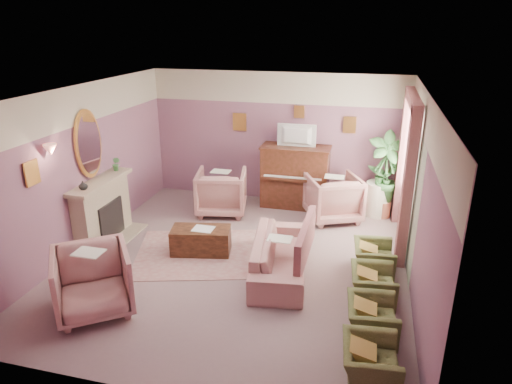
% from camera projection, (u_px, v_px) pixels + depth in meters
% --- Properties ---
extents(floor, '(5.50, 6.00, 0.01)m').
position_uv_depth(floor, '(237.00, 261.00, 7.64)').
color(floor, gray).
rests_on(floor, ground).
extents(ceiling, '(5.50, 6.00, 0.01)m').
position_uv_depth(ceiling, '(234.00, 92.00, 6.65)').
color(ceiling, white).
rests_on(ceiling, wall_back).
extents(wall_back, '(5.50, 0.02, 2.80)m').
position_uv_depth(wall_back, '(276.00, 138.00, 9.87)').
color(wall_back, '#6A4969').
rests_on(wall_back, floor).
extents(wall_front, '(5.50, 0.02, 2.80)m').
position_uv_depth(wall_front, '(147.00, 282.00, 4.42)').
color(wall_front, '#6A4969').
rests_on(wall_front, floor).
extents(wall_left, '(0.02, 6.00, 2.80)m').
position_uv_depth(wall_left, '(82.00, 169.00, 7.78)').
color(wall_left, '#6A4969').
rests_on(wall_left, floor).
extents(wall_right, '(0.02, 6.00, 2.80)m').
position_uv_depth(wall_right, '(420.00, 198.00, 6.51)').
color(wall_right, '#6A4969').
rests_on(wall_right, floor).
extents(picture_rail_band, '(5.50, 0.01, 0.65)m').
position_uv_depth(picture_rail_band, '(276.00, 88.00, 9.48)').
color(picture_rail_band, beige).
rests_on(picture_rail_band, wall_back).
extents(stripe_panel, '(0.01, 3.00, 2.15)m').
position_uv_depth(stripe_panel, '(411.00, 189.00, 7.80)').
color(stripe_panel, '#ABB89D').
rests_on(stripe_panel, wall_right).
extents(fireplace_surround, '(0.30, 1.40, 1.10)m').
position_uv_depth(fireplace_surround, '(102.00, 212.00, 8.23)').
color(fireplace_surround, tan).
rests_on(fireplace_surround, floor).
extents(fireplace_inset, '(0.18, 0.72, 0.68)m').
position_uv_depth(fireplace_inset, '(108.00, 220.00, 8.26)').
color(fireplace_inset, black).
rests_on(fireplace_inset, floor).
extents(fire_ember, '(0.06, 0.54, 0.10)m').
position_uv_depth(fire_ember, '(111.00, 229.00, 8.31)').
color(fire_ember, '#E34B00').
rests_on(fire_ember, floor).
extents(mantel_shelf, '(0.40, 1.55, 0.07)m').
position_uv_depth(mantel_shelf, '(100.00, 182.00, 8.02)').
color(mantel_shelf, tan).
rests_on(mantel_shelf, fireplace_surround).
extents(hearth, '(0.55, 1.50, 0.02)m').
position_uv_depth(hearth, '(116.00, 240.00, 8.37)').
color(hearth, tan).
rests_on(hearth, floor).
extents(mirror_frame, '(0.04, 0.72, 1.20)m').
position_uv_depth(mirror_frame, '(88.00, 144.00, 7.81)').
color(mirror_frame, gold).
rests_on(mirror_frame, wall_left).
extents(mirror_glass, '(0.01, 0.60, 1.06)m').
position_uv_depth(mirror_glass, '(89.00, 144.00, 7.81)').
color(mirror_glass, white).
rests_on(mirror_glass, wall_left).
extents(sconce_shade, '(0.20, 0.20, 0.16)m').
position_uv_depth(sconce_shade, '(50.00, 150.00, 6.78)').
color(sconce_shade, '#ED8770').
rests_on(sconce_shade, wall_left).
extents(piano, '(1.40, 0.60, 1.30)m').
position_uv_depth(piano, '(295.00, 177.00, 9.72)').
color(piano, '#472215').
rests_on(piano, floor).
extents(piano_keyshelf, '(1.30, 0.12, 0.06)m').
position_uv_depth(piano_keyshelf, '(292.00, 179.00, 9.38)').
color(piano_keyshelf, '#472215').
rests_on(piano_keyshelf, piano).
extents(piano_keys, '(1.20, 0.08, 0.02)m').
position_uv_depth(piano_keys, '(292.00, 178.00, 9.37)').
color(piano_keys, silver).
rests_on(piano_keys, piano).
extents(piano_top, '(1.45, 0.65, 0.04)m').
position_uv_depth(piano_top, '(296.00, 147.00, 9.49)').
color(piano_top, '#472215').
rests_on(piano_top, piano).
extents(television, '(0.80, 0.12, 0.48)m').
position_uv_depth(television, '(296.00, 134.00, 9.34)').
color(television, black).
rests_on(television, piano).
extents(print_back_left, '(0.30, 0.03, 0.38)m').
position_uv_depth(print_back_left, '(240.00, 122.00, 9.90)').
color(print_back_left, gold).
rests_on(print_back_left, wall_back).
extents(print_back_right, '(0.26, 0.03, 0.34)m').
position_uv_depth(print_back_right, '(350.00, 125.00, 9.34)').
color(print_back_right, gold).
rests_on(print_back_right, wall_back).
extents(print_back_mid, '(0.22, 0.03, 0.26)m').
position_uv_depth(print_back_mid, '(299.00, 112.00, 9.50)').
color(print_back_mid, gold).
rests_on(print_back_mid, wall_back).
extents(print_left_wall, '(0.03, 0.28, 0.36)m').
position_uv_depth(print_left_wall, '(32.00, 173.00, 6.57)').
color(print_left_wall, gold).
rests_on(print_left_wall, wall_left).
extents(window_blind, '(0.03, 1.40, 1.80)m').
position_uv_depth(window_blind, '(412.00, 150.00, 7.82)').
color(window_blind, silver).
rests_on(window_blind, wall_right).
extents(curtain_left, '(0.16, 0.34, 2.60)m').
position_uv_depth(curtain_left, '(408.00, 189.00, 7.14)').
color(curtain_left, '#8D4C51').
rests_on(curtain_left, floor).
extents(curtain_right, '(0.16, 0.34, 2.60)m').
position_uv_depth(curtain_right, '(402.00, 158.00, 8.81)').
color(curtain_right, '#8D4C51').
rests_on(curtain_right, floor).
extents(pelmet, '(0.16, 2.20, 0.16)m').
position_uv_depth(pelmet, '(413.00, 99.00, 7.53)').
color(pelmet, '#8D4C51').
rests_on(pelmet, wall_right).
extents(mantel_plant, '(0.16, 0.16, 0.28)m').
position_uv_depth(mantel_plant, '(116.00, 164.00, 8.46)').
color(mantel_plant, '#3E7D3E').
rests_on(mantel_plant, mantel_shelf).
extents(mantel_vase, '(0.16, 0.16, 0.16)m').
position_uv_depth(mantel_vase, '(83.00, 185.00, 7.52)').
color(mantel_vase, beige).
rests_on(mantel_vase, mantel_shelf).
extents(area_rug, '(2.90, 2.43, 0.01)m').
position_uv_depth(area_rug, '(210.00, 253.00, 7.91)').
color(area_rug, '#A67672').
rests_on(area_rug, floor).
extents(coffee_table, '(1.08, 0.69, 0.45)m').
position_uv_depth(coffee_table, '(201.00, 241.00, 7.86)').
color(coffee_table, '#432514').
rests_on(coffee_table, floor).
extents(table_paper, '(0.35, 0.28, 0.01)m').
position_uv_depth(table_paper, '(203.00, 229.00, 7.77)').
color(table_paper, white).
rests_on(table_paper, coffee_table).
extents(sofa, '(0.68, 2.05, 0.83)m').
position_uv_depth(sofa, '(280.00, 249.00, 7.18)').
color(sofa, tan).
rests_on(sofa, floor).
extents(sofa_throw, '(0.10, 1.56, 0.57)m').
position_uv_depth(sofa_throw, '(305.00, 241.00, 7.02)').
color(sofa_throw, '#8D4C51').
rests_on(sofa_throw, sofa).
extents(floral_armchair_left, '(0.97, 0.97, 1.02)m').
position_uv_depth(floral_armchair_left, '(221.00, 190.00, 9.42)').
color(floral_armchair_left, tan).
rests_on(floral_armchair_left, floor).
extents(floral_armchair_right, '(0.97, 0.97, 1.02)m').
position_uv_depth(floral_armchair_right, '(333.00, 196.00, 9.10)').
color(floral_armchair_right, tan).
rests_on(floral_armchair_right, floor).
extents(floral_armchair_front, '(0.97, 0.97, 1.02)m').
position_uv_depth(floral_armchair_front, '(92.00, 278.00, 6.17)').
color(floral_armchair_front, tan).
rests_on(floral_armchair_front, floor).
extents(olive_chair_a, '(0.51, 0.72, 0.62)m').
position_uv_depth(olive_chair_a, '(371.00, 357.00, 5.01)').
color(olive_chair_a, '#5B6332').
rests_on(olive_chair_a, floor).
extents(olive_chair_b, '(0.51, 0.72, 0.62)m').
position_uv_depth(olive_chair_b, '(372.00, 314.00, 5.75)').
color(olive_chair_b, '#5B6332').
rests_on(olive_chair_b, floor).
extents(olive_chair_c, '(0.51, 0.72, 0.62)m').
position_uv_depth(olive_chair_c, '(373.00, 280.00, 6.50)').
color(olive_chair_c, '#5B6332').
rests_on(olive_chair_c, floor).
extents(olive_chair_d, '(0.51, 0.72, 0.62)m').
position_uv_depth(olive_chair_d, '(374.00, 254.00, 7.24)').
color(olive_chair_d, '#5B6332').
rests_on(olive_chair_d, floor).
extents(side_table, '(0.52, 0.52, 0.70)m').
position_uv_depth(side_table, '(378.00, 199.00, 9.37)').
color(side_table, white).
rests_on(side_table, floor).
extents(side_plant_big, '(0.30, 0.30, 0.34)m').
position_uv_depth(side_plant_big, '(380.00, 175.00, 9.18)').
color(side_plant_big, '#3E7D3E').
rests_on(side_plant_big, side_table).
extents(side_plant_small, '(0.16, 0.16, 0.28)m').
position_uv_depth(side_plant_small, '(387.00, 178.00, 9.08)').
color(side_plant_small, '#3E7D3E').
rests_on(side_plant_small, side_table).
extents(palm_pot, '(0.34, 0.34, 0.34)m').
position_uv_depth(palm_pot, '(382.00, 209.00, 9.34)').
color(palm_pot, '#A85942').
rests_on(palm_pot, floor).
extents(palm_plant, '(0.76, 0.76, 1.44)m').
position_uv_depth(palm_plant, '(386.00, 167.00, 9.03)').
color(palm_plant, '#3E7D3E').
rests_on(palm_plant, palm_pot).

